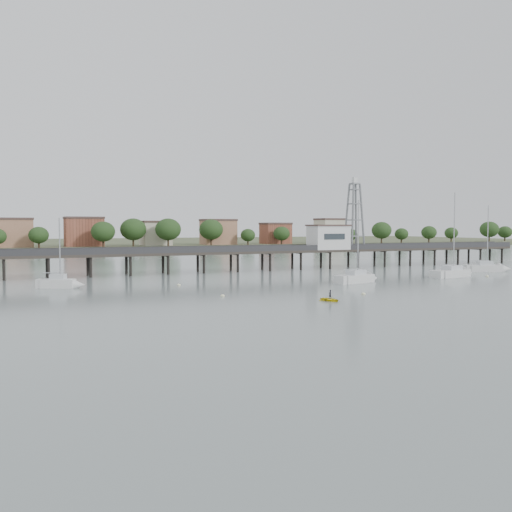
{
  "coord_description": "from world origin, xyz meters",
  "views": [
    {
      "loc": [
        -38.03,
        -44.55,
        8.96
      ],
      "look_at": [
        0.22,
        42.0,
        4.0
      ],
      "focal_mm": 40.0,
      "sensor_mm": 36.0,
      "label": 1
    }
  ],
  "objects_px": {
    "sailboat_b": "(64,284)",
    "yellow_dinghy": "(330,301)",
    "lattice_tower": "(354,216)",
    "sailboat_d": "(458,273)",
    "pier": "(218,253)",
    "sailboat_e": "(492,268)",
    "sailboat_c": "(362,278)"
  },
  "relations": [
    {
      "from": "sailboat_d",
      "to": "yellow_dinghy",
      "type": "bearing_deg",
      "value": -164.23
    },
    {
      "from": "sailboat_b",
      "to": "yellow_dinghy",
      "type": "xyz_separation_m",
      "value": [
        27.85,
        -27.9,
        -0.66
      ]
    },
    {
      "from": "pier",
      "to": "yellow_dinghy",
      "type": "height_order",
      "value": "pier"
    },
    {
      "from": "yellow_dinghy",
      "to": "pier",
      "type": "bearing_deg",
      "value": 70.9
    },
    {
      "from": "pier",
      "to": "sailboat_b",
      "type": "xyz_separation_m",
      "value": [
        -30.3,
        -18.13,
        -3.14
      ]
    },
    {
      "from": "sailboat_e",
      "to": "lattice_tower",
      "type": "bearing_deg",
      "value": 156.02
    },
    {
      "from": "sailboat_b",
      "to": "sailboat_e",
      "type": "xyz_separation_m",
      "value": [
        80.85,
        -2.05,
        -0.02
      ]
    },
    {
      "from": "sailboat_b",
      "to": "yellow_dinghy",
      "type": "height_order",
      "value": "sailboat_b"
    },
    {
      "from": "sailboat_c",
      "to": "sailboat_d",
      "type": "distance_m",
      "value": 21.65
    },
    {
      "from": "lattice_tower",
      "to": "sailboat_c",
      "type": "bearing_deg",
      "value": -121.51
    },
    {
      "from": "sailboat_e",
      "to": "sailboat_c",
      "type": "height_order",
      "value": "sailboat_e"
    },
    {
      "from": "sailboat_d",
      "to": "pier",
      "type": "bearing_deg",
      "value": 132.08
    },
    {
      "from": "sailboat_e",
      "to": "yellow_dinghy",
      "type": "height_order",
      "value": "sailboat_e"
    },
    {
      "from": "lattice_tower",
      "to": "yellow_dinghy",
      "type": "bearing_deg",
      "value": -126.41
    },
    {
      "from": "pier",
      "to": "sailboat_e",
      "type": "bearing_deg",
      "value": -21.76
    },
    {
      "from": "sailboat_e",
      "to": "sailboat_d",
      "type": "height_order",
      "value": "sailboat_d"
    },
    {
      "from": "sailboat_c",
      "to": "sailboat_b",
      "type": "bearing_deg",
      "value": 152.17
    },
    {
      "from": "sailboat_d",
      "to": "lattice_tower",
      "type": "bearing_deg",
      "value": 87.74
    },
    {
      "from": "yellow_dinghy",
      "to": "lattice_tower",
      "type": "bearing_deg",
      "value": 37.54
    },
    {
      "from": "lattice_tower",
      "to": "sailboat_e",
      "type": "bearing_deg",
      "value": -46.65
    },
    {
      "from": "lattice_tower",
      "to": "sailboat_d",
      "type": "bearing_deg",
      "value": -81.05
    },
    {
      "from": "sailboat_c",
      "to": "pier",
      "type": "bearing_deg",
      "value": 101.59
    },
    {
      "from": "lattice_tower",
      "to": "yellow_dinghy",
      "type": "xyz_separation_m",
      "value": [
        -33.95,
        -46.04,
        -11.1
      ]
    },
    {
      "from": "yellow_dinghy",
      "to": "sailboat_d",
      "type": "bearing_deg",
      "value": 10.94
    },
    {
      "from": "sailboat_b",
      "to": "sailboat_c",
      "type": "xyz_separation_m",
      "value": [
        44.42,
        -10.23,
        -0.02
      ]
    },
    {
      "from": "sailboat_e",
      "to": "sailboat_d",
      "type": "distance_m",
      "value": 16.19
    },
    {
      "from": "pier",
      "to": "sailboat_d",
      "type": "xyz_separation_m",
      "value": [
        35.69,
        -26.61,
        -3.16
      ]
    },
    {
      "from": "yellow_dinghy",
      "to": "sailboat_b",
      "type": "bearing_deg",
      "value": 118.9
    },
    {
      "from": "pier",
      "to": "sailboat_e",
      "type": "xyz_separation_m",
      "value": [
        50.55,
        -20.18,
        -3.16
      ]
    },
    {
      "from": "pier",
      "to": "sailboat_c",
      "type": "distance_m",
      "value": 31.84
    },
    {
      "from": "pier",
      "to": "sailboat_d",
      "type": "height_order",
      "value": "sailboat_d"
    },
    {
      "from": "sailboat_c",
      "to": "sailboat_d",
      "type": "height_order",
      "value": "sailboat_d"
    }
  ]
}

